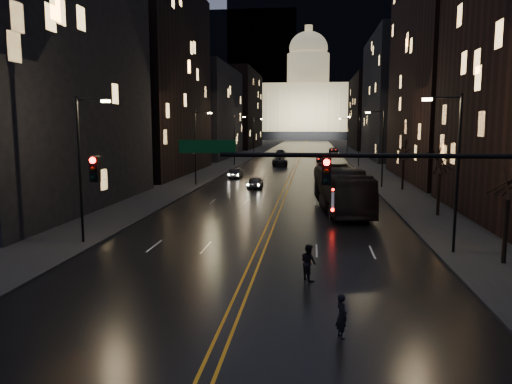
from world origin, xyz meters
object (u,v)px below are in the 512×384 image
(pedestrian_a, at_px, (342,316))
(pedestrian_b, at_px, (309,262))
(bus, at_px, (342,189))
(receding_car_a, at_px, (322,173))
(traffic_signal, at_px, (392,186))
(oncoming_car_a, at_px, (255,182))
(oncoming_car_b, at_px, (236,173))

(pedestrian_a, relative_size, pedestrian_b, 0.90)
(bus, relative_size, pedestrian_a, 8.49)
(bus, distance_m, receding_car_a, 24.83)
(traffic_signal, xyz_separation_m, bus, (-0.40, 24.01, -3.24))
(bus, xyz_separation_m, pedestrian_a, (-1.45, -26.01, -1.07))
(receding_car_a, bearing_deg, oncoming_car_a, -132.89)
(pedestrian_a, bearing_deg, pedestrian_b, -10.74)
(oncoming_car_a, distance_m, pedestrian_a, 40.88)
(oncoming_car_a, relative_size, pedestrian_a, 2.67)
(traffic_signal, distance_m, receding_car_a, 49.01)
(receding_car_a, bearing_deg, bus, -93.58)
(bus, bearing_deg, oncoming_car_b, 111.21)
(traffic_signal, relative_size, receding_car_a, 3.34)
(oncoming_car_a, relative_size, pedestrian_b, 2.41)
(oncoming_car_a, bearing_deg, oncoming_car_b, -71.83)
(oncoming_car_b, bearing_deg, oncoming_car_a, 110.39)
(oncoming_car_a, xyz_separation_m, receding_car_a, (7.90, 10.63, 0.14))
(receding_car_a, relative_size, pedestrian_a, 3.29)
(traffic_signal, xyz_separation_m, receding_car_a, (-1.56, 48.80, -4.25))
(bus, distance_m, oncoming_car_a, 16.85)
(oncoming_car_a, distance_m, oncoming_car_b, 11.45)
(traffic_signal, height_order, oncoming_car_b, traffic_signal)
(bus, height_order, receding_car_a, bus)
(traffic_signal, height_order, bus, traffic_signal)
(traffic_signal, relative_size, pedestrian_a, 10.98)
(pedestrian_b, bearing_deg, receding_car_a, -35.25)
(oncoming_car_b, relative_size, pedestrian_a, 2.64)
(traffic_signal, xyz_separation_m, oncoming_car_b, (-13.40, 48.92, -4.42))
(bus, xyz_separation_m, pedestrian_b, (-2.64, -19.63, -0.99))
(receding_car_a, relative_size, pedestrian_b, 2.97)
(receding_car_a, xyz_separation_m, pedestrian_a, (-0.29, -50.79, -0.07))
(traffic_signal, height_order, pedestrian_a, traffic_signal)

